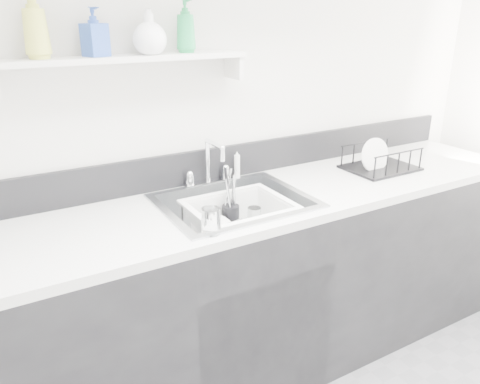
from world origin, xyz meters
TOP-DOWN VIEW (x-y plane):
  - room_shell at (0.00, 0.39)m, footprint 3.50×3.00m
  - counter_run at (0.00, 1.19)m, footprint 3.20×0.62m
  - backsplash at (0.00, 1.49)m, footprint 3.20×0.02m
  - sink at (0.00, 1.19)m, footprint 0.64×0.52m
  - faucet at (0.00, 1.44)m, footprint 0.26×0.18m
  - side_sprayer at (0.16, 1.44)m, footprint 0.03×0.03m
  - wall_shelf at (-0.35, 1.42)m, footprint 1.00×0.16m
  - wash_tub at (0.01, 1.16)m, footprint 0.52×0.46m
  - plate_stack at (-0.10, 1.18)m, footprint 0.24×0.24m
  - utensil_cup at (0.02, 1.27)m, footprint 0.08×0.08m
  - ladle at (-0.07, 1.20)m, footprint 0.21×0.26m
  - tumbler_in_tub at (0.12, 1.21)m, footprint 0.08×0.08m
  - tumbler_counter at (-0.23, 0.96)m, footprint 0.09×0.09m
  - dish_rack at (0.88, 1.20)m, footprint 0.36×0.27m
  - bowl_small at (0.08, 1.11)m, footprint 0.13×0.13m
  - soap_bottle_a at (-0.67, 1.42)m, footprint 0.10×0.11m
  - soap_bottle_b at (-0.47, 1.41)m, footprint 0.10×0.10m
  - soap_bottle_c at (-0.26, 1.40)m, footprint 0.14×0.14m
  - soap_bottle_d at (-0.10, 1.42)m, footprint 0.10×0.10m

SIDE VIEW (x-z plane):
  - counter_run at x=0.00m, z-range 0.00..0.92m
  - bowl_small at x=0.08m, z-range 0.77..0.80m
  - plate_stack at x=-0.10m, z-range 0.74..0.84m
  - ladle at x=-0.07m, z-range 0.77..0.84m
  - tumbler_in_tub at x=0.12m, z-range 0.77..0.86m
  - utensil_cup at x=0.02m, z-range 0.69..0.96m
  - sink at x=0.00m, z-range 0.73..0.93m
  - wash_tub at x=0.01m, z-range 0.75..0.92m
  - tumbler_counter at x=-0.23m, z-range 0.92..1.02m
  - faucet at x=0.00m, z-range 0.87..1.09m
  - dish_rack at x=0.88m, z-range 0.92..1.05m
  - side_sprayer at x=0.16m, z-range 0.92..1.06m
  - backsplash at x=0.00m, z-range 0.92..1.08m
  - wall_shelf at x=-0.35m, z-range 1.45..1.57m
  - soap_bottle_c at x=-0.26m, z-range 1.53..1.70m
  - soap_bottle_b at x=-0.47m, z-range 1.53..1.71m
  - soap_bottle_d at x=-0.10m, z-range 1.53..1.74m
  - soap_bottle_a at x=-0.67m, z-range 1.53..1.77m
  - room_shell at x=0.00m, z-range 0.38..2.98m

